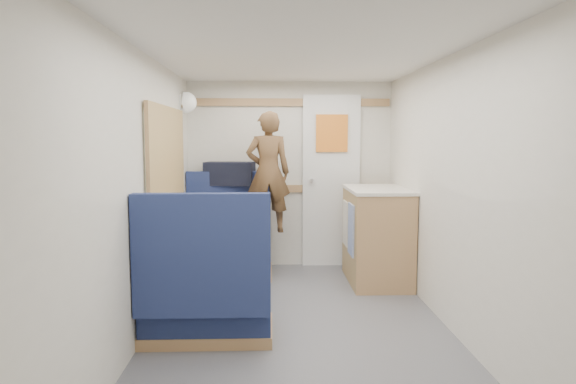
{
  "coord_description": "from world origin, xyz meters",
  "views": [
    {
      "loc": [
        -0.21,
        -3.32,
        1.4
      ],
      "look_at": [
        -0.06,
        0.9,
        0.95
      ],
      "focal_mm": 32.0,
      "sensor_mm": 36.0,
      "label": 1
    }
  ],
  "objects_px": {
    "person": "(268,172)",
    "cheese_block": "(232,220)",
    "bench_near": "(207,298)",
    "tumbler_left": "(185,218)",
    "tray": "(221,222)",
    "salt_grinder": "(206,214)",
    "dinette_table": "(219,236)",
    "orange_fruit": "(230,215)",
    "wine_glass": "(204,206)",
    "bread_loaf": "(237,209)",
    "dome_light": "(186,102)",
    "duffel_bag": "(230,174)",
    "bench_far": "(228,246)",
    "tumbler_right": "(226,212)",
    "pepper_grinder": "(217,212)",
    "galley_counter": "(376,235)",
    "beer_glass": "(245,213)"
  },
  "relations": [
    {
      "from": "person",
      "to": "cheese_block",
      "type": "relative_size",
      "value": 12.02
    },
    {
      "from": "bench_near",
      "to": "tumbler_left",
      "type": "xyz_separation_m",
      "value": [
        -0.22,
        0.49,
        0.48
      ]
    },
    {
      "from": "tray",
      "to": "cheese_block",
      "type": "xyz_separation_m",
      "value": [
        0.09,
        -0.07,
        0.03
      ]
    },
    {
      "from": "cheese_block",
      "to": "tumbler_left",
      "type": "xyz_separation_m",
      "value": [
        -0.36,
        -0.07,
        0.02
      ]
    },
    {
      "from": "person",
      "to": "salt_grinder",
      "type": "bearing_deg",
      "value": 57.72
    },
    {
      "from": "dinette_table",
      "to": "salt_grinder",
      "type": "height_order",
      "value": "salt_grinder"
    },
    {
      "from": "orange_fruit",
      "to": "tumbler_left",
      "type": "height_order",
      "value": "tumbler_left"
    },
    {
      "from": "wine_glass",
      "to": "bread_loaf",
      "type": "xyz_separation_m",
      "value": [
        0.24,
        0.39,
        -0.08
      ]
    },
    {
      "from": "dinette_table",
      "to": "dome_light",
      "type": "bearing_deg",
      "value": 114.65
    },
    {
      "from": "duffel_bag",
      "to": "bench_far",
      "type": "bearing_deg",
      "value": -81.85
    },
    {
      "from": "tumbler_right",
      "to": "person",
      "type": "bearing_deg",
      "value": 65.12
    },
    {
      "from": "dome_light",
      "to": "pepper_grinder",
      "type": "xyz_separation_m",
      "value": [
        0.37,
        -0.79,
        -0.99
      ]
    },
    {
      "from": "dinette_table",
      "to": "bench_far",
      "type": "height_order",
      "value": "bench_far"
    },
    {
      "from": "tray",
      "to": "wine_glass",
      "type": "xyz_separation_m",
      "value": [
        -0.14,
        0.09,
        0.11
      ]
    },
    {
      "from": "duffel_bag",
      "to": "cheese_block",
      "type": "relative_size",
      "value": 5.08
    },
    {
      "from": "dome_light",
      "to": "orange_fruit",
      "type": "relative_size",
      "value": 2.96
    },
    {
      "from": "galley_counter",
      "to": "tray",
      "type": "relative_size",
      "value": 2.57
    },
    {
      "from": "bench_near",
      "to": "galley_counter",
      "type": "bearing_deg",
      "value": 43.94
    },
    {
      "from": "bench_far",
      "to": "tumbler_right",
      "type": "xyz_separation_m",
      "value": [
        0.06,
        -0.82,
        0.47
      ]
    },
    {
      "from": "dome_light",
      "to": "orange_fruit",
      "type": "xyz_separation_m",
      "value": [
        0.5,
        -1.03,
        -0.98
      ]
    },
    {
      "from": "tumbler_right",
      "to": "salt_grinder",
      "type": "bearing_deg",
      "value": -135.91
    },
    {
      "from": "bench_near",
      "to": "cheese_block",
      "type": "height_order",
      "value": "bench_near"
    },
    {
      "from": "duffel_bag",
      "to": "dinette_table",
      "type": "bearing_deg",
      "value": -80.6
    },
    {
      "from": "bench_near",
      "to": "person",
      "type": "relative_size",
      "value": 0.86
    },
    {
      "from": "person",
      "to": "tumbler_left",
      "type": "bearing_deg",
      "value": 58.52
    },
    {
      "from": "tumbler_right",
      "to": "salt_grinder",
      "type": "relative_size",
      "value": 1.06
    },
    {
      "from": "person",
      "to": "tumbler_left",
      "type": "height_order",
      "value": "person"
    },
    {
      "from": "bench_near",
      "to": "beer_glass",
      "type": "height_order",
      "value": "bench_near"
    },
    {
      "from": "cheese_block",
      "to": "bench_far",
      "type": "bearing_deg",
      "value": 96.51
    },
    {
      "from": "duffel_bag",
      "to": "orange_fruit",
      "type": "relative_size",
      "value": 7.59
    },
    {
      "from": "dome_light",
      "to": "tray",
      "type": "bearing_deg",
      "value": -68.1
    },
    {
      "from": "tumbler_right",
      "to": "pepper_grinder",
      "type": "height_order",
      "value": "tumbler_right"
    },
    {
      "from": "bench_far",
      "to": "galley_counter",
      "type": "xyz_separation_m",
      "value": [
        1.47,
        -0.31,
        0.17
      ]
    },
    {
      "from": "bench_far",
      "to": "wine_glass",
      "type": "height_order",
      "value": "bench_far"
    },
    {
      "from": "wine_glass",
      "to": "bread_loaf",
      "type": "height_order",
      "value": "wine_glass"
    },
    {
      "from": "person",
      "to": "wine_glass",
      "type": "distance_m",
      "value": 1.12
    },
    {
      "from": "tray",
      "to": "bread_loaf",
      "type": "distance_m",
      "value": 0.49
    },
    {
      "from": "bench_far",
      "to": "tray",
      "type": "height_order",
      "value": "bench_far"
    },
    {
      "from": "galley_counter",
      "to": "bench_near",
      "type": "bearing_deg",
      "value": -136.06
    },
    {
      "from": "pepper_grinder",
      "to": "beer_glass",
      "type": "bearing_deg",
      "value": -29.02
    },
    {
      "from": "dome_light",
      "to": "pepper_grinder",
      "type": "relative_size",
      "value": 2.31
    },
    {
      "from": "dome_light",
      "to": "bench_far",
      "type": "bearing_deg",
      "value": 2.12
    },
    {
      "from": "tumbler_left",
      "to": "wine_glass",
      "type": "bearing_deg",
      "value": 61.98
    },
    {
      "from": "pepper_grinder",
      "to": "bread_loaf",
      "type": "height_order",
      "value": "bread_loaf"
    },
    {
      "from": "cheese_block",
      "to": "beer_glass",
      "type": "bearing_deg",
      "value": 68.32
    },
    {
      "from": "dinette_table",
      "to": "pepper_grinder",
      "type": "height_order",
      "value": "pepper_grinder"
    },
    {
      "from": "tray",
      "to": "wine_glass",
      "type": "distance_m",
      "value": 0.2
    },
    {
      "from": "galley_counter",
      "to": "bread_loaf",
      "type": "bearing_deg",
      "value": -167.11
    },
    {
      "from": "dinette_table",
      "to": "bench_near",
      "type": "bearing_deg",
      "value": -90.0
    },
    {
      "from": "salt_grinder",
      "to": "bread_loaf",
      "type": "bearing_deg",
      "value": 56.05
    }
  ]
}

